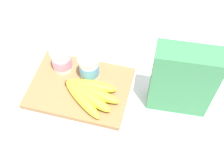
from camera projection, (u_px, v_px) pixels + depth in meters
The scene contains 7 objects.
ground_plane at pixel (80, 89), 0.97m from camera, with size 2.40×2.40×0.00m, color white.
cutting_board at pixel (80, 88), 0.96m from camera, with size 0.32×0.24×0.02m, color olive.
cereal_box at pixel (183, 81), 0.84m from camera, with size 0.18×0.07×0.25m, color #38844C.
yogurt_cup_front at pixel (62, 60), 0.96m from camera, with size 0.07×0.07×0.08m.
yogurt_cup_back at pixel (89, 68), 0.94m from camera, with size 0.07×0.07×0.09m.
banana_bunch at pixel (89, 93), 0.92m from camera, with size 0.20×0.14×0.04m.
spoon at pixel (4, 76), 1.00m from camera, with size 0.13×0.04×0.01m.
Camera 1 is at (0.24, -0.50, 0.80)m, focal length 46.65 mm.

